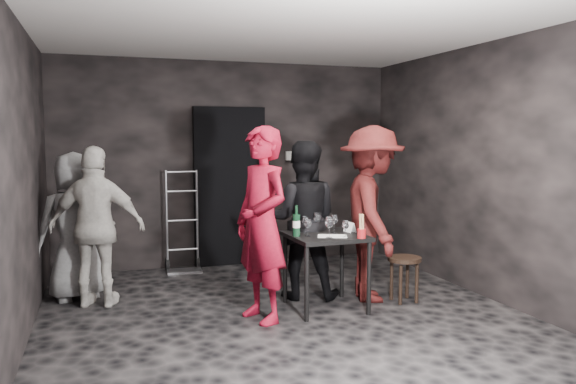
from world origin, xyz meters
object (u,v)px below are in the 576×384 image
object	(u,v)px
woman_black	(302,211)
man_maroon	(372,194)
server_red	(262,204)
tasting_table	(326,244)
bystander_cream	(97,220)
bystander_grey	(75,223)
hand_truck	(183,253)
stool	(404,266)
wine_bottle	(296,224)
breadstick_cup	(362,226)

from	to	relation	value
woman_black	man_maroon	size ratio (longest dim) A/B	0.83
man_maroon	server_red	bearing A→B (deg)	116.71
woman_black	tasting_table	bearing A→B (deg)	122.82
tasting_table	bystander_cream	bearing A→B (deg)	159.41
server_red	bystander_grey	bearing A→B (deg)	-146.43
bystander_cream	woman_black	bearing A→B (deg)	-171.99
hand_truck	man_maroon	distance (m)	2.69
stool	man_maroon	xyz separation A→B (m)	(-0.28, 0.20, 0.74)
tasting_table	wine_bottle	size ratio (longest dim) A/B	2.49
server_red	man_maroon	distance (m)	1.31
server_red	man_maroon	bearing A→B (deg)	83.65
stool	tasting_table	bearing A→B (deg)	176.88
bystander_cream	bystander_grey	distance (m)	0.40
bystander_cream	wine_bottle	xyz separation A→B (m)	(1.84, -0.81, -0.01)
hand_truck	bystander_grey	xyz separation A→B (m)	(-1.24, -0.90, 0.58)
server_red	bystander_cream	world-z (taller)	server_red
server_red	breadstick_cup	world-z (taller)	server_red
stool	bystander_grey	xyz separation A→B (m)	(-3.23, 1.19, 0.43)
hand_truck	woman_black	xyz separation A→B (m)	(1.04, -1.59, 0.70)
breadstick_cup	bystander_cream	bearing A→B (deg)	154.92
tasting_table	man_maroon	size ratio (longest dim) A/B	0.34
woman_black	bystander_cream	bearing A→B (deg)	12.28
bystander_grey	bystander_cream	bearing A→B (deg)	108.41
hand_truck	bystander_grey	distance (m)	1.64
hand_truck	wine_bottle	bearing A→B (deg)	-65.12
hand_truck	wine_bottle	world-z (taller)	hand_truck
tasting_table	hand_truck	bearing A→B (deg)	118.94
tasting_table	woman_black	size ratio (longest dim) A/B	0.40
woman_black	stool	bearing A→B (deg)	174.38
bystander_cream	bystander_grey	xyz separation A→B (m)	(-0.22, 0.33, -0.07)
hand_truck	breadstick_cup	distance (m)	2.79
woman_black	bystander_cream	distance (m)	2.09
woman_black	man_maroon	bearing A→B (deg)	177.74
bystander_cream	bystander_grey	world-z (taller)	bystander_cream
hand_truck	breadstick_cup	bearing A→B (deg)	-56.76
server_red	breadstick_cup	xyz separation A→B (m)	(0.93, -0.17, -0.23)
bystander_grey	wine_bottle	xyz separation A→B (m)	(2.06, -1.14, 0.06)
wine_bottle	breadstick_cup	xyz separation A→B (m)	(0.55, -0.31, -0.00)
woman_black	bystander_grey	bearing A→B (deg)	5.31
wine_bottle	server_red	bearing A→B (deg)	-160.53
hand_truck	server_red	xyz separation A→B (m)	(0.43, -2.18, 0.86)
wine_bottle	man_maroon	bearing A→B (deg)	9.64
man_maroon	bystander_cream	world-z (taller)	man_maroon
bystander_grey	man_maroon	bearing A→B (deg)	146.52
breadstick_cup	stool	bearing A→B (deg)	22.82
man_maroon	wine_bottle	distance (m)	0.94
tasting_table	breadstick_cup	world-z (taller)	breadstick_cup
server_red	woman_black	world-z (taller)	server_red
woman_black	wine_bottle	xyz separation A→B (m)	(-0.22, -0.45, -0.06)
stool	server_red	bearing A→B (deg)	-176.66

